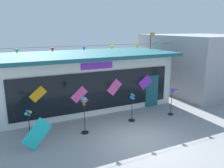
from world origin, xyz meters
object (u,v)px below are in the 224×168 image
object	(u,v)px
wind_spinner_far_left	(29,124)
wind_spinner_center_right	(175,94)
wind_spinner_left	(84,106)
kite_shop_building	(85,79)
display_kite_on_ground	(37,134)
wind_spinner_center_left	(132,104)

from	to	relation	value
wind_spinner_far_left	wind_spinner_center_right	size ratio (longest dim) A/B	0.97
wind_spinner_far_left	wind_spinner_center_right	world-z (taller)	wind_spinner_center_right
wind_spinner_far_left	wind_spinner_left	bearing A→B (deg)	-2.84
kite_shop_building	wind_spinner_center_right	world-z (taller)	kite_shop_building
wind_spinner_center_right	kite_shop_building	bearing A→B (deg)	137.24
wind_spinner_far_left	wind_spinner_left	size ratio (longest dim) A/B	0.86
kite_shop_building	wind_spinner_left	size ratio (longest dim) A/B	5.95
wind_spinner_far_left	display_kite_on_ground	xyz separation A→B (m)	(0.23, -0.61, -0.23)
wind_spinner_center_right	display_kite_on_ground	bearing A→B (deg)	-175.57
wind_spinner_center_left	wind_spinner_center_right	bearing A→B (deg)	-3.86
wind_spinner_left	display_kite_on_ground	xyz separation A→B (m)	(-2.21, -0.49, -0.71)
wind_spinner_center_left	display_kite_on_ground	bearing A→B (deg)	-171.14
kite_shop_building	display_kite_on_ground	xyz separation A→B (m)	(-3.60, -4.34, -1.08)
kite_shop_building	wind_spinner_center_left	bearing A→B (deg)	-69.06
kite_shop_building	wind_spinner_far_left	distance (m)	5.41
display_kite_on_ground	wind_spinner_center_right	bearing A→B (deg)	4.43
wind_spinner_left	wind_spinner_center_right	world-z (taller)	wind_spinner_left
wind_spinner_far_left	wind_spinner_center_right	distance (m)	7.89
kite_shop_building	wind_spinner_left	distance (m)	4.11
wind_spinner_center_right	display_kite_on_ground	xyz separation A→B (m)	(-7.65, -0.59, -0.58)
wind_spinner_left	display_kite_on_ground	distance (m)	2.38
kite_shop_building	display_kite_on_ground	size ratio (longest dim) A/B	8.94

